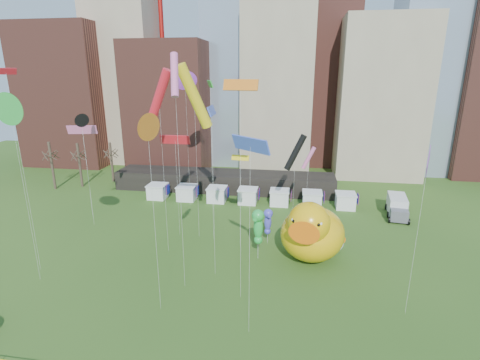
% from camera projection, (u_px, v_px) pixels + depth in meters
% --- Properties ---
extents(skyline, '(101.00, 23.00, 68.00)m').
position_uv_depth(skyline, '(270.00, 65.00, 74.94)').
color(skyline, brown).
rests_on(skyline, ground).
extents(pavilion, '(38.00, 6.00, 3.20)m').
position_uv_depth(pavilion, '(224.00, 181.00, 63.44)').
color(pavilion, black).
rests_on(pavilion, ground).
extents(vendor_tents, '(33.24, 2.80, 2.40)m').
position_uv_depth(vendor_tents, '(248.00, 196.00, 57.16)').
color(vendor_tents, white).
rests_on(vendor_tents, ground).
extents(bare_trees, '(8.44, 6.44, 8.50)m').
position_uv_depth(bare_trees, '(81.00, 164.00, 65.21)').
color(bare_trees, '#382B21').
rests_on(bare_trees, ground).
extents(big_duck, '(8.60, 10.27, 7.35)m').
position_uv_depth(big_duck, '(312.00, 231.00, 39.14)').
color(big_duck, '#E8AE0B').
rests_on(big_duck, ground).
extents(small_duck, '(4.57, 4.99, 3.48)m').
position_uv_depth(small_duck, '(330.00, 239.00, 41.30)').
color(small_duck, white).
rests_on(small_duck, ground).
extents(seahorse_green, '(1.61, 1.88, 5.85)m').
position_uv_depth(seahorse_green, '(258.00, 224.00, 39.05)').
color(seahorse_green, silver).
rests_on(seahorse_green, ground).
extents(seahorse_purple, '(1.33, 1.54, 4.44)m').
position_uv_depth(seahorse_purple, '(268.00, 220.00, 43.03)').
color(seahorse_purple, silver).
rests_on(seahorse_purple, ground).
extents(box_truck, '(3.31, 6.80, 2.77)m').
position_uv_depth(box_truck, '(397.00, 206.00, 51.99)').
color(box_truck, silver).
rests_on(box_truck, ground).
extents(kite_0, '(3.60, 0.54, 12.86)m').
position_uv_depth(kite_0, '(175.00, 140.00, 42.63)').
color(kite_0, silver).
rests_on(kite_0, ground).
extents(kite_1, '(1.18, 2.24, 21.54)m').
position_uv_depth(kite_1, '(175.00, 75.00, 29.52)').
color(kite_1, silver).
rests_on(kite_1, ground).
extents(kite_2, '(0.51, 1.68, 15.00)m').
position_uv_depth(kite_2, '(81.00, 121.00, 45.26)').
color(kite_2, silver).
rests_on(kite_2, ground).
extents(kite_3, '(2.83, 1.26, 18.30)m').
position_uv_depth(kite_3, '(10.00, 109.00, 31.37)').
color(kite_3, silver).
rests_on(kite_3, ground).
extents(kite_4, '(4.05, 3.92, 21.01)m').
position_uv_depth(kite_4, '(194.00, 97.00, 40.69)').
color(kite_4, silver).
rests_on(kite_4, ground).
extents(kite_5, '(2.92, 2.57, 15.72)m').
position_uv_depth(kite_5, '(250.00, 145.00, 24.52)').
color(kite_5, silver).
rests_on(kite_5, ground).
extents(kite_6, '(0.58, 2.11, 17.00)m').
position_uv_depth(kite_6, '(148.00, 127.00, 27.19)').
color(kite_6, silver).
rests_on(kite_6, ground).
extents(kite_7, '(2.17, 2.13, 20.25)m').
position_uv_depth(kite_7, '(185.00, 80.00, 51.06)').
color(kite_7, silver).
rests_on(kite_7, ground).
extents(kite_8, '(1.06, 1.80, 20.31)m').
position_uv_depth(kite_8, '(6.00, 76.00, 32.44)').
color(kite_8, silver).
rests_on(kite_8, ground).
extents(kite_9, '(3.93, 1.37, 13.11)m').
position_uv_depth(kite_9, '(82.00, 130.00, 48.67)').
color(kite_9, silver).
rests_on(kite_9, ground).
extents(kite_10, '(2.97, 1.35, 12.37)m').
position_uv_depth(kite_10, '(295.00, 152.00, 47.04)').
color(kite_10, silver).
rests_on(kite_10, ground).
extents(kite_11, '(1.30, 2.53, 19.10)m').
position_uv_depth(kite_11, '(210.00, 86.00, 40.02)').
color(kite_11, silver).
rests_on(kite_11, ground).
extents(kite_12, '(2.01, 0.51, 11.10)m').
position_uv_depth(kite_12, '(240.00, 159.00, 40.22)').
color(kite_12, silver).
rests_on(kite_12, ground).
extents(kite_13, '(0.61, 2.84, 17.04)m').
position_uv_depth(kite_13, '(212.00, 112.00, 32.47)').
color(kite_13, silver).
rests_on(kite_13, ground).
extents(kite_14, '(2.83, 0.80, 19.40)m').
position_uv_depth(kite_14, '(241.00, 87.00, 27.98)').
color(kite_14, silver).
rests_on(kite_14, ground).
extents(kite_15, '(0.95, 2.42, 14.72)m').
position_uv_depth(kite_15, '(428.00, 164.00, 27.34)').
color(kite_15, silver).
rests_on(kite_15, ground).
extents(kite_16, '(3.55, 1.81, 20.39)m').
position_uv_depth(kite_16, '(159.00, 97.00, 37.13)').
color(kite_16, silver).
rests_on(kite_16, ground).
extents(kite_17, '(1.76, 0.65, 11.08)m').
position_uv_depth(kite_17, '(309.00, 158.00, 45.37)').
color(kite_17, silver).
rests_on(kite_17, ground).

